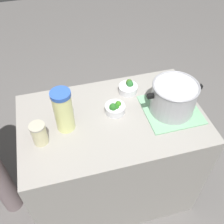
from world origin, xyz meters
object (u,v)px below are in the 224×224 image
object	(u,v)px
cooking_pot	(174,97)
mason_jar	(39,134)
lemonade_pitcher	(63,111)
broccoli_bowl_front	(128,88)
broccoli_bowl_center	(115,108)

from	to	relation	value
cooking_pot	mason_jar	size ratio (longest dim) A/B	2.52
lemonade_pitcher	broccoli_bowl_front	distance (m)	0.50
lemonade_pitcher	broccoli_bowl_front	world-z (taller)	lemonade_pitcher
broccoli_bowl_front	broccoli_bowl_center	distance (m)	0.21
cooking_pot	mason_jar	world-z (taller)	cooking_pot
mason_jar	broccoli_bowl_front	xyz separation A→B (m)	(-0.60, -0.28, -0.04)
cooking_pot	broccoli_bowl_center	xyz separation A→B (m)	(0.34, -0.08, -0.08)
broccoli_bowl_center	cooking_pot	bearing A→B (deg)	167.56
cooking_pot	broccoli_bowl_front	world-z (taller)	cooking_pot
broccoli_bowl_front	broccoli_bowl_center	bearing A→B (deg)	50.10
lemonade_pitcher	broccoli_bowl_front	xyz separation A→B (m)	(-0.45, -0.21, -0.11)
cooking_pot	lemonade_pitcher	world-z (taller)	lemonade_pitcher
broccoli_bowl_front	mason_jar	bearing A→B (deg)	24.89
broccoli_bowl_front	broccoli_bowl_center	xyz separation A→B (m)	(0.14, 0.16, 0.00)
lemonade_pitcher	broccoli_bowl_center	distance (m)	0.33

